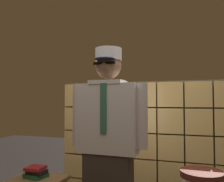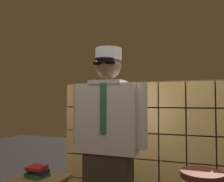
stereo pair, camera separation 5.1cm
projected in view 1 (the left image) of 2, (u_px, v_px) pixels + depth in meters
glass_block_wall at (145, 146)px, 2.90m from camera, size 2.23×0.10×1.60m
standing_person at (108, 144)px, 2.10m from camera, size 0.72×0.30×1.81m
book_stack at (36, 172)px, 2.40m from camera, size 0.24×0.21×0.11m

